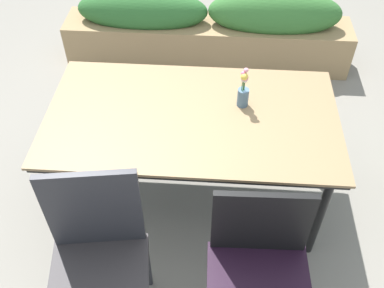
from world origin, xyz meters
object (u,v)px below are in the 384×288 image
object	(u,v)px
chair_near_right	(259,270)
flower_vase	(243,91)
planter_box	(209,30)
dining_table	(192,122)
chair_near_left	(98,255)

from	to	relation	value
chair_near_right	flower_vase	distance (m)	0.97
planter_box	chair_near_right	bearing A→B (deg)	-82.06
dining_table	flower_vase	bearing A→B (deg)	20.56
dining_table	planter_box	world-z (taller)	dining_table
chair_near_left	dining_table	bearing A→B (deg)	-123.80
flower_vase	planter_box	distance (m)	1.53
chair_near_right	chair_near_left	xyz separation A→B (m)	(-0.75, 0.01, 0.02)
chair_near_left	flower_vase	bearing A→B (deg)	-134.41
flower_vase	planter_box	size ratio (longest dim) A/B	0.11
dining_table	flower_vase	size ratio (longest dim) A/B	6.34
dining_table	chair_near_left	world-z (taller)	chair_near_left
flower_vase	planter_box	world-z (taller)	flower_vase
chair_near_left	flower_vase	distance (m)	1.16
dining_table	chair_near_left	bearing A→B (deg)	-115.23
chair_near_right	chair_near_left	bearing A→B (deg)	-2.18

